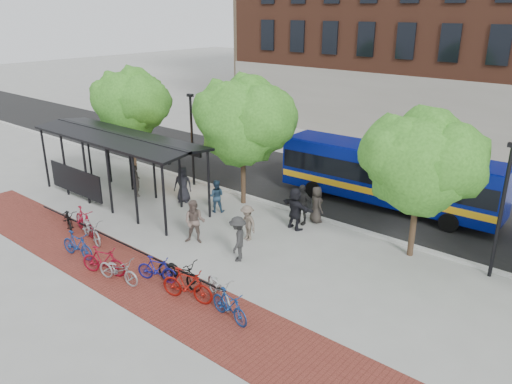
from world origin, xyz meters
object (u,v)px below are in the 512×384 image
Objects in this scene: bike_8 at (179,272)px; pedestrian_0 at (183,184)px; bike_3 at (77,245)px; pedestrian_2 at (216,196)px; bike_1 at (84,221)px; bike_0 at (69,219)px; bike_2 at (91,229)px; pedestrian_9 at (238,239)px; tree_b at (245,117)px; tree_c at (424,159)px; pedestrian_4 at (302,204)px; pedestrian_3 at (247,223)px; bus_shelter at (117,144)px; lamp_post_left at (192,137)px; bike_7 at (157,269)px; bike_5 at (103,261)px; pedestrian_1 at (136,181)px; bike_9 at (187,285)px; pedestrian_8 at (195,222)px; tree_a at (131,101)px; bike_10 at (219,289)px; bus at (388,174)px; bike_11 at (229,305)px; lamp_post_right at (502,208)px; pedestrian_5 at (295,208)px; bike_6 at (118,270)px; pedestrian_6 at (316,204)px.

bike_8 is 8.41m from pedestrian_0.
bike_3 is 1.10× the size of pedestrian_2.
bike_0 is at bearing 115.08° from bike_1.
pedestrian_9 is at bearing -51.78° from bike_2.
tree_b reaches higher than pedestrian_9.
tree_c reaches higher than pedestrian_4.
pedestrian_3 is (5.96, 4.13, 0.20)m from bike_1.
lamp_post_left reaches higher than bus_shelter.
bike_7 is at bearing 104.65° from bike_8.
bike_1 reaches higher than bike_2.
bike_0 is at bearing 53.89° from bike_5.
lamp_post_left is 3.84m from pedestrian_1.
bike_9 reaches higher than bike_3.
pedestrian_8 is (6.62, -1.02, -2.04)m from bus_shelter.
tree_a is 3.12× the size of bike_10.
tree_b is 7.61m from bus.
pedestrian_0 is 6.48m from pedestrian_4.
bike_11 is at bearing -93.95° from bike_10.
lamp_post_right is at bearing -6.02° from pedestrian_8.
tree_a is 3.76× the size of bike_7.
pedestrian_5 reaches higher than bike_10.
pedestrian_4 is (3.69, -0.29, -3.51)m from tree_b.
bike_6 is at bearing -36.51° from bus_shelter.
bike_11 is (5.59, 0.89, -0.04)m from bike_5.
lamp_post_left is at bearing 75.09° from bike_10.
lamp_post_left is 10.62m from bus.
bike_5 is at bearing -99.51° from pedestrian_3.
pedestrian_8 is at bearing -74.03° from tree_b.
bike_7 is at bearing -51.80° from pedestrian_9.
pedestrian_5 reaches higher than pedestrian_9.
bike_10 is at bearing -84.63° from bike_3.
bike_8 reaches higher than bike_3.
bike_2 is 5.65m from bike_8.
bus is at bearing -14.82° from bike_0.
pedestrian_6 is at bearing -29.10° from bike_7.
bike_10 is 1.09m from bike_11.
bike_5 is (3.79, -1.57, -0.03)m from bike_1.
pedestrian_0 is (-5.26, 6.06, 0.45)m from bike_7.
pedestrian_5 is (7.90, -1.21, -1.76)m from lamp_post_left.
tree_a reaches higher than pedestrian_8.
tree_a is 3.43× the size of bike_3.
lamp_post_right is 8.37m from pedestrian_5.
bike_8 is at bearing -46.01° from lamp_post_left.
tree_a is at bearing 28.80° from pedestrian_6.
bike_8 is 1.20× the size of pedestrian_6.
bike_5 is (5.97, -5.10, -2.44)m from bus_shelter.
bike_2 is at bearing -150.73° from lamp_post_right.
lamp_post_left is 3.12× the size of bike_7.
bike_7 is 0.95× the size of pedestrian_6.
bike_1 is 1.00× the size of bike_9.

